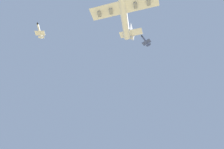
{
  "coord_description": "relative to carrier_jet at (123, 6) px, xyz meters",
  "views": [
    {
      "loc": [
        47.88,
        94.38,
        2.14
      ],
      "look_at": [
        -1.64,
        25.37,
        92.79
      ],
      "focal_mm": 30.83,
      "sensor_mm": 36.0,
      "label": 1
    }
  ],
  "objects": [
    {
      "name": "carrier_jet",
      "position": [
        0.0,
        0.0,
        0.0
      ],
      "size": [
        66.57,
        54.89,
        20.93
      ],
      "rotation": [
        -0.14,
        0.0,
        0.64
      ],
      "color": "white"
    },
    {
      "name": "chase_jet_left_wing",
      "position": [
        49.24,
        -49.17,
        -23.19
      ],
      "size": [
        11.04,
        14.18,
        4.0
      ],
      "rotation": [
        0.0,
        0.0,
        0.97
      ],
      "color": "silver"
    },
    {
      "name": "chase_jet_high_escort",
      "position": [
        -34.87,
        -11.12,
        -9.76
      ],
      "size": [
        15.26,
        8.95,
        4.0
      ],
      "rotation": [
        0.0,
        0.0,
        0.3
      ],
      "color": "#38478C"
    }
  ]
}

